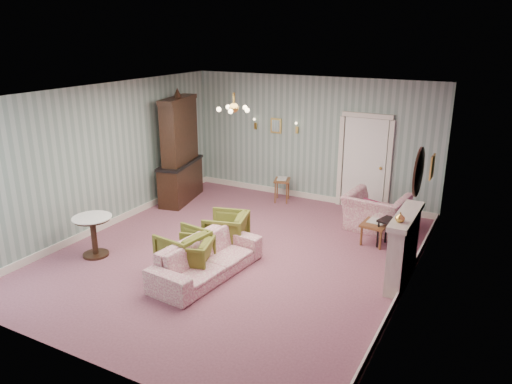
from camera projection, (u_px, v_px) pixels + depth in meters
The scene contains 27 objects.
floor at pixel (236, 254), 8.93m from camera, with size 7.00×7.00×0.00m, color #935568.
ceiling at pixel (234, 93), 8.02m from camera, with size 7.00×7.00×0.00m, color white.
wall_back at pixel (311, 140), 11.40m from camera, with size 6.00×6.00×0.00m, color gray.
wall_front at pixel (78, 256), 5.54m from camera, with size 6.00×6.00×0.00m, color gray.
wall_left at pixel (106, 157), 9.82m from camera, with size 7.00×7.00×0.00m, color gray.
wall_right at pixel (413, 205), 7.13m from camera, with size 7.00×7.00×0.00m, color gray.
wall_right_floral at pixel (412, 205), 7.14m from camera, with size 7.00×7.00×0.00m, color #BB5D95.
door at pixel (364, 162), 10.91m from camera, with size 1.12×0.12×2.16m, color white, non-canonical shape.
olive_chair_a at pixel (192, 255), 8.14m from camera, with size 0.64×0.60×0.66m, color olive.
olive_chair_b at pixel (183, 248), 8.29m from camera, with size 0.72×0.68×0.74m, color olive.
olive_chair_c at pixel (226, 229), 9.07m from camera, with size 0.73×0.68×0.75m, color olive.
sofa_chintz at pixel (207, 253), 8.03m from camera, with size 2.10×0.61×0.82m, color #A64366.
wingback_chair at pixel (376, 206), 9.86m from camera, with size 1.16×0.75×1.01m, color #A64366.
dresser at pixel (179, 147), 11.35m from camera, with size 0.54×1.55×2.59m, color black, non-canonical shape.
fireplace at pixel (403, 248), 7.80m from camera, with size 0.30×1.40×1.16m, color beige, non-canonical shape.
mantel_vase at pixel (400, 217), 7.27m from camera, with size 0.15×0.15×0.15m, color gold.
oval_mirror at pixel (418, 172), 7.36m from camera, with size 0.04×0.76×0.84m, color white, non-canonical shape.
framed_print at pixel (432, 167), 8.56m from camera, with size 0.04×0.34×0.42m, color gold, non-canonical shape.
coffee_table at pixel (377, 231), 9.42m from camera, with size 0.46×0.83×0.42m, color brown, non-canonical shape.
side_table_black at pixel (389, 234), 9.11m from camera, with size 0.37×0.37×0.55m, color black, non-canonical shape.
pedestal_table at pixel (94, 236), 8.75m from camera, with size 0.69×0.69×0.75m, color black, non-canonical shape.
nesting_table at pixel (282, 189), 11.60m from camera, with size 0.35×0.45×0.58m, color brown, non-canonical shape.
gilt_mirror_back at pixel (276, 126), 11.70m from camera, with size 0.28×0.06×0.36m, color gold, non-canonical shape.
sconce_left at pixel (255, 124), 11.92m from camera, with size 0.16×0.12×0.30m, color gold, non-canonical shape.
sconce_right at pixel (297, 128), 11.43m from camera, with size 0.16×0.12×0.30m, color gold, non-canonical shape.
chandelier at pixel (234, 109), 8.10m from camera, with size 0.56×0.56×0.36m, color gold, non-canonical shape.
burgundy_cushion at pixel (372, 209), 9.76m from camera, with size 0.38×0.10×0.38m, color maroon.
Camera 1 is at (4.15, -6.99, 3.88)m, focal length 34.45 mm.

